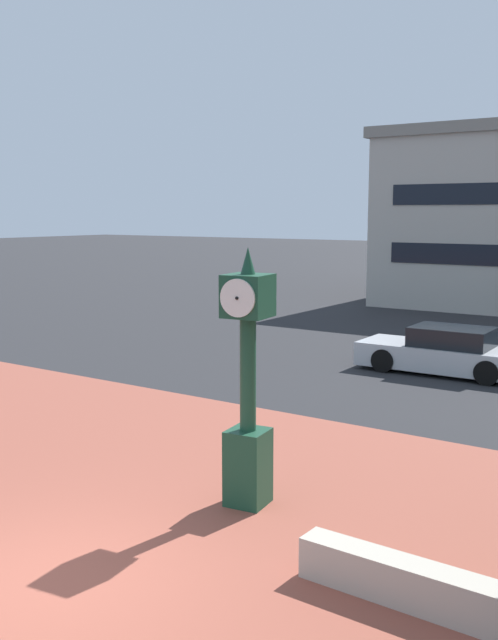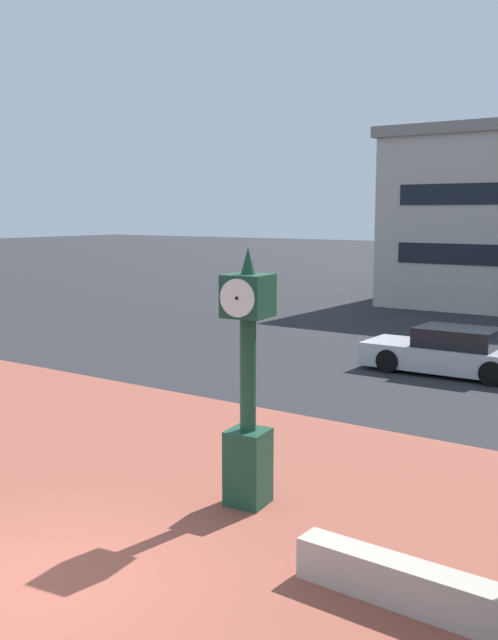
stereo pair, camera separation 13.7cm
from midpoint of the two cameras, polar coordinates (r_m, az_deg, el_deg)
ground_plane at (r=9.46m, az=-16.38°, el=-19.27°), size 200.00×200.00×0.00m
plaza_brick_paving at (r=10.69m, az=-7.77°, el=-15.61°), size 44.00×12.00×0.01m
planter_wall at (r=8.69m, az=13.70°, el=-19.90°), size 3.21×0.50×0.50m
street_clock at (r=10.77m, az=-0.45°, el=-5.67°), size 0.70×0.75×3.85m
car_street_near at (r=20.53m, az=14.90°, el=-2.47°), size 4.56×1.89×1.28m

